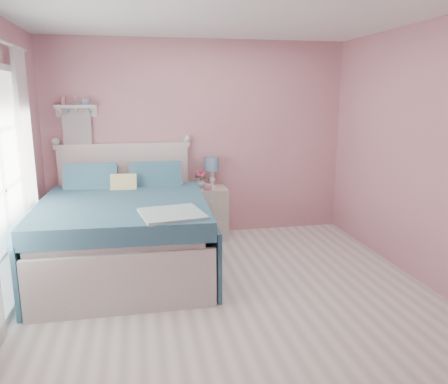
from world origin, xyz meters
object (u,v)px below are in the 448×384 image
object	(u,v)px
nightstand	(208,213)
teacup	(208,187)
table_lamp	(212,166)
vase	(201,182)
bed	(125,231)

from	to	relation	value
nightstand	teacup	distance (m)	0.41
table_lamp	teacup	bearing A→B (deg)	-111.43
table_lamp	teacup	distance (m)	0.35
vase	teacup	world-z (taller)	vase
nightstand	table_lamp	xyz separation A→B (m)	(0.07, 0.10, 0.61)
nightstand	vase	distance (m)	0.43
nightstand	table_lamp	size ratio (longest dim) A/B	1.78
nightstand	table_lamp	distance (m)	0.63
nightstand	teacup	size ratio (longest dim) A/B	6.36
vase	teacup	bearing A→B (deg)	-66.33
table_lamp	vase	xyz separation A→B (m)	(-0.16, -0.09, -0.20)
bed	table_lamp	world-z (taller)	bed
vase	teacup	distance (m)	0.17
bed	vase	bearing A→B (deg)	43.90
bed	table_lamp	xyz separation A→B (m)	(1.14, 0.96, 0.54)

